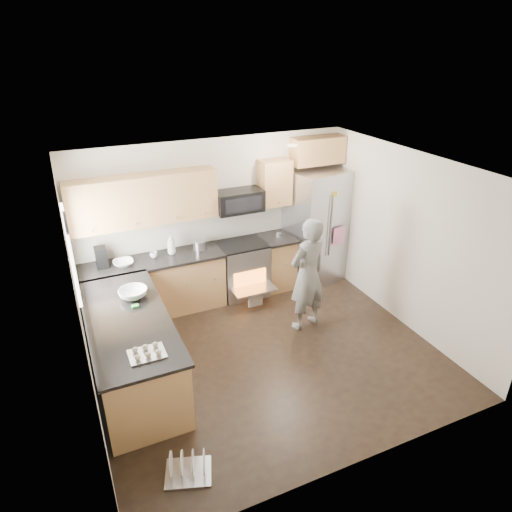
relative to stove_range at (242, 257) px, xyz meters
name	(u,v)px	position (x,y,z in m)	size (l,w,h in m)	color
ground	(266,354)	(-0.35, -1.69, -0.68)	(4.50, 4.50, 0.00)	black
room_shell	(264,244)	(-0.39, -1.68, 1.00)	(4.54, 4.04, 2.62)	beige
back_cabinet_run	(185,250)	(-0.93, 0.05, 0.29)	(4.45, 0.64, 2.50)	tan
peninsula	(132,349)	(-2.10, -1.44, -0.21)	(0.96, 2.36, 1.04)	tan
stove_range	(242,257)	(0.00, 0.00, 0.00)	(0.76, 0.97, 1.79)	#B7B7BC
refrigerator	(317,226)	(1.42, 0.01, 0.32)	(1.09, 0.91, 1.99)	#B7B7BC
person	(307,275)	(0.49, -1.29, 0.19)	(0.63, 0.42, 1.74)	slate
dish_rack	(188,468)	(-1.89, -3.11, -0.60)	(0.55, 0.49, 0.28)	#B7B7BC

